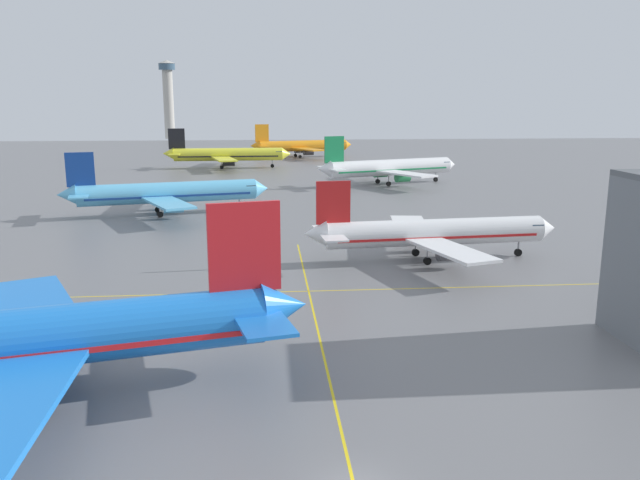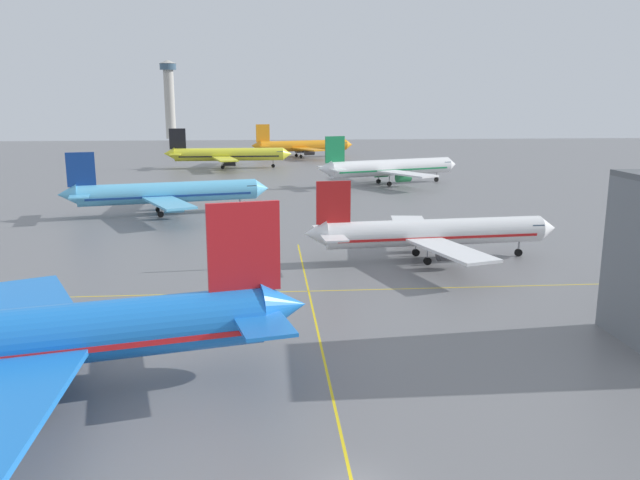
# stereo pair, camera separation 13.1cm
# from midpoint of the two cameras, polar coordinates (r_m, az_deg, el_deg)

# --- Properties ---
(airliner_front_gate) EXTENTS (40.88, 34.75, 12.82)m
(airliner_front_gate) POSITION_cam_midpoint_polar(r_m,az_deg,el_deg) (46.75, -26.01, -8.15)
(airliner_front_gate) COLOR blue
(airliner_front_gate) RESTS_ON ground
(airliner_second_row) EXTENTS (33.19, 28.52, 10.31)m
(airliner_second_row) POSITION_cam_midpoint_polar(r_m,az_deg,el_deg) (81.13, 10.04, 0.64)
(airliner_second_row) COLOR white
(airliner_second_row) RESTS_ON ground
(airliner_third_row) EXTENTS (36.05, 30.65, 11.30)m
(airliner_third_row) POSITION_cam_midpoint_polar(r_m,az_deg,el_deg) (115.37, -13.52, 4.12)
(airliner_third_row) COLOR #5BB7E5
(airliner_third_row) RESTS_ON ground
(airliner_far_left_stand) EXTENTS (36.86, 31.56, 11.80)m
(airliner_far_left_stand) POSITION_cam_midpoint_polar(r_m,az_deg,el_deg) (153.86, 6.26, 6.44)
(airliner_far_left_stand) COLOR white
(airliner_far_left_stand) RESTS_ON ground
(airliner_far_right_stand) EXTENTS (37.68, 32.58, 11.74)m
(airliner_far_right_stand) POSITION_cam_midpoint_polar(r_m,az_deg,el_deg) (192.54, -8.25, 7.57)
(airliner_far_right_stand) COLOR yellow
(airliner_far_right_stand) RESTS_ON ground
(airliner_distant_taxiway) EXTENTS (37.21, 31.70, 11.73)m
(airliner_distant_taxiway) POSITION_cam_midpoint_polar(r_m,az_deg,el_deg) (227.29, -1.56, 8.41)
(airliner_distant_taxiway) COLOR orange
(airliner_distant_taxiway) RESTS_ON ground
(taxiway_markings) EXTENTS (135.78, 81.98, 0.01)m
(taxiway_markings) POSITION_cam_midpoint_polar(r_m,az_deg,el_deg) (50.22, 0.48, -10.79)
(taxiway_markings) COLOR yellow
(taxiway_markings) RESTS_ON ground
(control_tower) EXTENTS (8.82, 8.82, 40.09)m
(control_tower) POSITION_cam_midpoint_polar(r_m,az_deg,el_deg) (348.74, -13.33, 12.62)
(control_tower) COLOR #ADA89E
(control_tower) RESTS_ON ground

